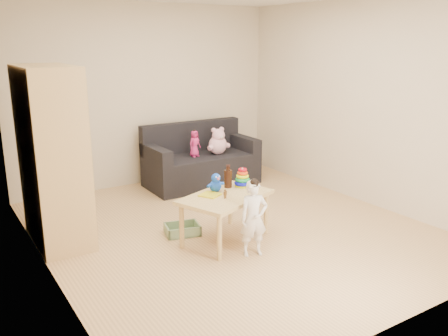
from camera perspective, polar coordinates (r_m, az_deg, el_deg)
room at (r=5.10m, az=1.04°, el=6.37°), size 4.50×4.50×4.50m
wardrobe at (r=5.18m, az=-19.95°, el=1.31°), size 0.51×1.02×1.84m
sofa at (r=7.02m, az=-2.71°, el=-0.18°), size 1.62×0.83×0.45m
play_table at (r=5.05m, az=0.18°, el=-6.02°), size 1.12×0.91×0.51m
storage_bin at (r=5.30m, az=-5.04°, el=-7.35°), size 0.42×0.36×0.11m
toddler at (r=4.69m, az=3.59°, el=-6.19°), size 0.32×0.26×0.75m
pink_bear at (r=6.97m, az=-0.76°, el=3.06°), size 0.34×0.31×0.33m
doll at (r=6.82m, az=-3.55°, el=2.91°), size 0.21×0.17×0.37m
ring_stacker at (r=5.24m, az=2.23°, el=-1.35°), size 0.18×0.18×0.21m
brown_bottle at (r=5.20m, az=0.49°, el=-1.20°), size 0.09×0.09×0.25m
blue_plush at (r=5.05m, az=-1.03°, el=-1.73°), size 0.20×0.17×0.21m
wooden_figure at (r=4.85m, az=0.14°, el=-3.11°), size 0.05×0.04×0.10m
yellow_book at (r=4.96m, az=-1.68°, el=-3.24°), size 0.26×0.26×0.01m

